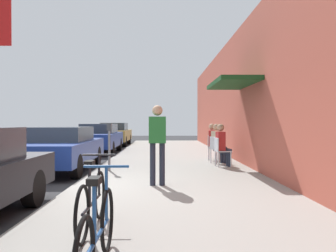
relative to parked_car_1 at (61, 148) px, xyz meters
name	(u,v)px	position (x,y,z in m)	size (l,w,h in m)	color
ground_plane	(70,192)	(1.10, -3.10, -0.70)	(60.00, 60.00, 0.00)	#2D2D30
sidewalk_slab	(175,174)	(3.35, -1.10, -0.64)	(4.50, 32.00, 0.12)	#9E9B93
building_facade	(264,90)	(5.74, -1.10, 1.62)	(1.40, 32.00, 4.64)	#BC5442
parked_car_1	(61,148)	(0.00, 0.00, 0.00)	(1.80, 4.40, 1.32)	navy
parked_car_2	(99,138)	(0.00, 6.13, 0.03)	(1.80, 4.40, 1.38)	navy
parked_car_3	(114,134)	(0.00, 11.39, 0.04)	(1.80, 4.40, 1.42)	#A58433
parking_meter	(109,143)	(1.55, -0.76, 0.19)	(0.12, 0.10, 1.32)	slate
bicycle_0	(98,233)	(2.45, -7.26, -0.22)	(0.46, 1.71, 0.90)	black
bicycle_1	(92,201)	(2.15, -6.02, -0.22)	(0.46, 1.71, 0.90)	black
cafe_chair_0	(220,150)	(4.78, 0.08, -0.07)	(0.48, 0.48, 0.87)	silver
seated_patron_0	(222,143)	(4.84, 0.09, 0.12)	(0.45, 0.39, 1.29)	#232838
cafe_chair_1	(217,148)	(4.79, 0.86, -0.07)	(0.56, 0.56, 0.87)	silver
seated_patron_1	(218,142)	(4.84, 0.88, 0.12)	(0.51, 0.47, 1.29)	#232838
cafe_chair_2	(212,146)	(4.78, 1.89, -0.07)	(0.51, 0.51, 0.87)	silver
seated_patron_2	(214,140)	(4.84, 1.88, 0.12)	(0.47, 0.42, 1.29)	#232838
pedestrian_standing	(157,138)	(2.92, -3.01, 0.42)	(0.36, 0.22, 1.70)	#232838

